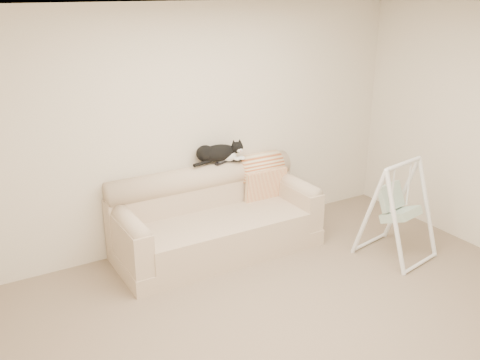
{
  "coord_description": "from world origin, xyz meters",
  "views": [
    {
      "loc": [
        -2.5,
        -3.08,
        2.75
      ],
      "look_at": [
        0.07,
        1.27,
        0.9
      ],
      "focal_mm": 40.0,
      "sensor_mm": 36.0,
      "label": 1
    }
  ],
  "objects_px": {
    "tuxedo_cat": "(218,153)",
    "remote_a": "(222,162)",
    "baby_swing": "(398,209)",
    "sofa": "(214,220)",
    "remote_b": "(233,160)"
  },
  "relations": [
    {
      "from": "remote_a",
      "to": "tuxedo_cat",
      "type": "distance_m",
      "value": 0.11
    },
    {
      "from": "remote_a",
      "to": "remote_b",
      "type": "distance_m",
      "value": 0.14
    },
    {
      "from": "tuxedo_cat",
      "to": "baby_swing",
      "type": "height_order",
      "value": "tuxedo_cat"
    },
    {
      "from": "remote_a",
      "to": "baby_swing",
      "type": "bearing_deg",
      "value": -43.45
    },
    {
      "from": "remote_b",
      "to": "baby_swing",
      "type": "bearing_deg",
      "value": -46.38
    },
    {
      "from": "baby_swing",
      "to": "tuxedo_cat",
      "type": "bearing_deg",
      "value": 136.57
    },
    {
      "from": "tuxedo_cat",
      "to": "remote_b",
      "type": "bearing_deg",
      "value": -11.17
    },
    {
      "from": "remote_b",
      "to": "baby_swing",
      "type": "height_order",
      "value": "baby_swing"
    },
    {
      "from": "tuxedo_cat",
      "to": "baby_swing",
      "type": "bearing_deg",
      "value": -43.43
    },
    {
      "from": "sofa",
      "to": "remote_a",
      "type": "bearing_deg",
      "value": 44.96
    },
    {
      "from": "remote_a",
      "to": "tuxedo_cat",
      "type": "xyz_separation_m",
      "value": [
        -0.03,
        0.03,
        0.1
      ]
    },
    {
      "from": "sofa",
      "to": "remote_a",
      "type": "relative_size",
      "value": 11.81
    },
    {
      "from": "sofa",
      "to": "remote_b",
      "type": "distance_m",
      "value": 0.7
    },
    {
      "from": "tuxedo_cat",
      "to": "remote_a",
      "type": "bearing_deg",
      "value": -42.61
    },
    {
      "from": "sofa",
      "to": "baby_swing",
      "type": "bearing_deg",
      "value": -34.02
    }
  ]
}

